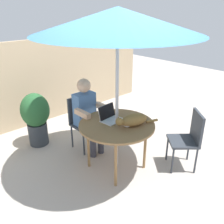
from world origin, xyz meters
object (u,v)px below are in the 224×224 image
(person_seated, at_px, (87,112))
(potted_plant_near_fence, at_px, (36,116))
(chair_occupied, at_px, (82,118))
(laptop, at_px, (109,116))
(cat, at_px, (132,120))
(patio_umbrella, at_px, (118,21))
(chair_empty, at_px, (189,136))
(patio_table, at_px, (117,127))

(person_seated, bearing_deg, potted_plant_near_fence, 125.70)
(person_seated, height_order, potted_plant_near_fence, person_seated)
(chair_occupied, height_order, laptop, laptop)
(person_seated, height_order, cat, person_seated)
(patio_umbrella, height_order, potted_plant_near_fence, patio_umbrella)
(patio_umbrella, xyz_separation_m, cat, (0.12, -0.19, -1.29))
(chair_empty, height_order, potted_plant_near_fence, potted_plant_near_fence)
(person_seated, relative_size, laptop, 3.88)
(chair_occupied, distance_m, laptop, 0.73)
(person_seated, distance_m, laptop, 0.53)
(patio_umbrella, relative_size, laptop, 7.11)
(chair_occupied, relative_size, laptop, 2.81)
(patio_table, height_order, potted_plant_near_fence, potted_plant_near_fence)
(patio_umbrella, relative_size, potted_plant_near_fence, 2.40)
(patio_table, bearing_deg, laptop, 85.69)
(laptop, relative_size, potted_plant_near_fence, 0.34)
(patio_umbrella, height_order, cat, patio_umbrella)
(patio_table, height_order, person_seated, person_seated)
(patio_umbrella, relative_size, chair_empty, 2.53)
(patio_umbrella, distance_m, laptop, 1.32)
(patio_table, height_order, cat, cat)
(chair_occupied, xyz_separation_m, potted_plant_near_fence, (-0.54, 0.60, 0.01))
(chair_empty, bearing_deg, patio_table, 138.63)
(patio_table, distance_m, cat, 0.26)
(chair_empty, relative_size, potted_plant_near_fence, 0.95)
(chair_empty, distance_m, person_seated, 1.61)
(chair_occupied, relative_size, chair_empty, 1.00)
(potted_plant_near_fence, bearing_deg, chair_empty, -58.06)
(patio_table, distance_m, chair_occupied, 0.86)
(patio_umbrella, relative_size, chair_occupied, 2.53)
(chair_empty, bearing_deg, cat, 143.07)
(potted_plant_near_fence, bearing_deg, patio_umbrella, -69.46)
(chair_occupied, xyz_separation_m, cat, (0.12, -1.04, 0.29))
(laptop, xyz_separation_m, cat, (0.10, -0.36, 0.02))
(chair_occupied, relative_size, potted_plant_near_fence, 0.95)
(potted_plant_near_fence, bearing_deg, patio_table, -69.46)
(person_seated, relative_size, cat, 1.99)
(patio_table, xyz_separation_m, potted_plant_near_fence, (-0.54, 1.44, -0.14))
(patio_table, bearing_deg, chair_occupied, 90.00)
(chair_occupied, distance_m, person_seated, 0.23)
(chair_occupied, height_order, potted_plant_near_fence, potted_plant_near_fence)
(laptop, bearing_deg, patio_umbrella, -94.31)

